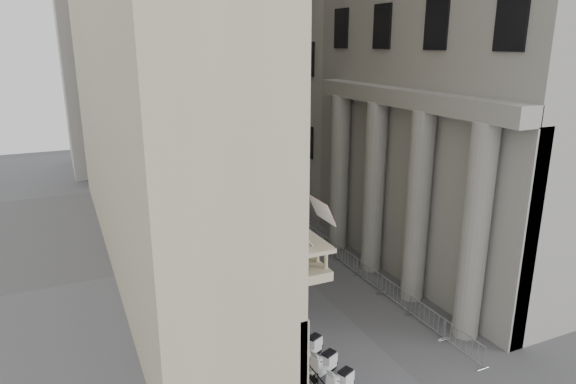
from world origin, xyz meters
name	(u,v)px	position (x,y,z in m)	size (l,w,h in m)	color
far_building	(168,24)	(0.00, 48.00, 15.00)	(22.00, 10.00, 30.00)	#AFADA5
iron_fence	(215,267)	(-4.30, 18.00, 0.00)	(0.30, 28.00, 1.40)	black
blue_awning	(287,211)	(4.15, 26.00, 0.00)	(1.60, 3.00, 3.00)	navy
scooter_1	(324,377)	(-3.29, 5.87, 0.00)	(0.56, 1.40, 1.50)	silver
scooter_2	(309,359)	(-3.29, 7.19, 0.00)	(0.56, 1.40, 1.50)	silver
scooter_3	(296,344)	(-3.29, 8.51, 0.00)	(0.56, 1.40, 1.50)	silver
scooter_4	(285,329)	(-3.29, 9.83, 0.00)	(0.56, 1.40, 1.50)	silver
scooter_5	(274,316)	(-3.29, 11.15, 0.00)	(0.56, 1.40, 1.50)	silver
scooter_6	(264,305)	(-3.29, 12.47, 0.00)	(0.56, 1.40, 1.50)	silver
scooter_7	(255,294)	(-3.29, 13.79, 0.00)	(0.56, 1.40, 1.50)	silver
scooter_8	(247,284)	(-3.29, 15.11, 0.00)	(0.56, 1.40, 1.50)	silver
scooter_9	(239,275)	(-3.29, 16.43, 0.00)	(0.56, 1.40, 1.50)	silver
scooter_10	(232,266)	(-3.29, 17.75, 0.00)	(0.56, 1.40, 1.50)	silver
scooter_11	(225,258)	(-3.29, 19.07, 0.00)	(0.56, 1.40, 1.50)	silver
scooter_12	(219,251)	(-3.29, 20.39, 0.00)	(0.56, 1.40, 1.50)	silver
scooter_13	(214,244)	(-3.29, 21.71, 0.00)	(0.56, 1.40, 1.50)	silver
barrier_0	(463,354)	(3.01, 4.75, 0.00)	(0.60, 2.40, 1.10)	#A9ACB1
barrier_1	(426,327)	(3.01, 7.25, 0.00)	(0.60, 2.40, 1.10)	#A9ACB1
barrier_2	(395,303)	(3.01, 9.75, 0.00)	(0.60, 2.40, 1.10)	#A9ACB1
barrier_3	(369,284)	(3.01, 12.25, 0.00)	(0.60, 2.40, 1.10)	#A9ACB1
barrier_4	(346,267)	(3.01, 14.75, 0.00)	(0.60, 2.40, 1.10)	#A9ACB1
barrier_5	(327,252)	(3.01, 17.25, 0.00)	(0.60, 2.40, 1.10)	#A9ACB1
barrier_6	(309,239)	(3.01, 19.75, 0.00)	(0.60, 2.40, 1.10)	#A9ACB1
barrier_7	(294,228)	(3.01, 22.25, 0.00)	(0.60, 2.40, 1.10)	#A9ACB1
barrier_8	(281,218)	(3.01, 24.75, 0.00)	(0.60, 2.40, 1.10)	#A9ACB1
security_tent	(221,187)	(-1.61, 24.99, 2.95)	(4.35, 4.35, 3.53)	silver
street_lamp	(190,166)	(-3.91, 24.67, 4.88)	(2.51, 1.21, 8.20)	gray
info_kiosk	(232,270)	(-4.05, 15.36, 0.87)	(0.41, 0.85, 1.72)	black
pedestrian_a	(254,200)	(1.90, 27.57, 0.80)	(0.58, 0.38, 1.60)	#0D1037
pedestrian_b	(269,208)	(2.04, 24.74, 0.90)	(0.87, 0.68, 1.80)	black
pedestrian_c	(195,178)	(-0.87, 36.00, 0.93)	(0.90, 0.59, 1.85)	black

